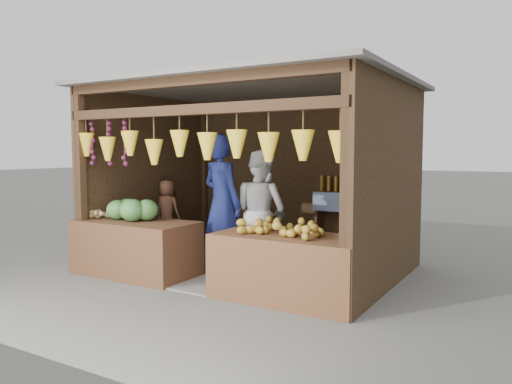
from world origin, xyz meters
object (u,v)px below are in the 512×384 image
at_px(counter_left, 136,248).
at_px(counter_right, 290,268).
at_px(vendor_seated, 167,210).
at_px(woman_standing, 261,212).
at_px(man_standing, 222,204).

height_order(counter_left, counter_right, same).
bearing_deg(vendor_seated, counter_right, 158.86).
relative_size(woman_standing, vendor_seated, 1.75).
relative_size(counter_right, woman_standing, 1.02).
relative_size(counter_right, man_standing, 0.90).
xyz_separation_m(man_standing, vendor_seated, (-1.42, 0.49, -0.22)).
distance_m(counter_left, woman_standing, 1.81).
bearing_deg(counter_right, woman_standing, 134.31).
relative_size(man_standing, woman_standing, 1.13).
bearing_deg(counter_right, man_standing, 154.83).
bearing_deg(counter_left, man_standing, 34.24).
xyz_separation_m(counter_left, man_standing, (1.00, 0.68, 0.60)).
bearing_deg(counter_left, vendor_seated, 109.95).
bearing_deg(woman_standing, counter_right, 150.19).
relative_size(man_standing, vendor_seated, 1.99).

